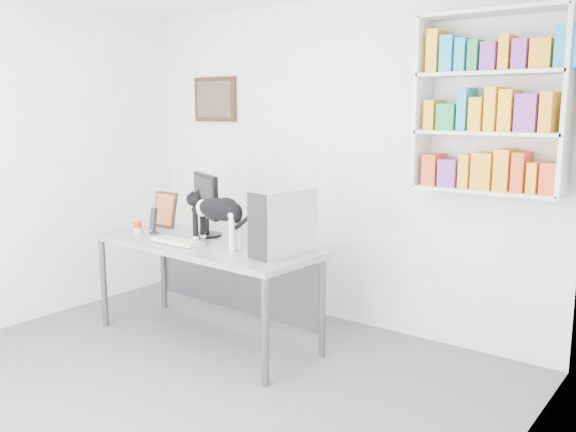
{
  "coord_description": "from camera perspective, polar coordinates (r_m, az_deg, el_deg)",
  "views": [
    {
      "loc": [
        2.84,
        -2.35,
        1.82
      ],
      "look_at": [
        -0.09,
        1.53,
        0.95
      ],
      "focal_mm": 38.0,
      "sensor_mm": 36.0,
      "label": 1
    }
  ],
  "objects": [
    {
      "name": "pc_tower",
      "position": [
        4.25,
        -0.45,
        -0.64
      ],
      "size": [
        0.29,
        0.5,
        0.47
      ],
      "primitive_type": "cube",
      "rotation": [
        0.0,
        0.0,
        -0.19
      ],
      "color": "silver",
      "rests_on": "desk"
    },
    {
      "name": "cat",
      "position": [
        4.53,
        -6.55,
        -0.54
      ],
      "size": [
        0.64,
        0.2,
        0.39
      ],
      "primitive_type": null,
      "rotation": [
        0.0,
        0.0,
        -0.05
      ],
      "color": "black",
      "rests_on": "desk"
    },
    {
      "name": "monitor",
      "position": [
        4.94,
        -7.63,
        1.06
      ],
      "size": [
        0.54,
        0.42,
        0.52
      ],
      "primitive_type": "cube",
      "rotation": [
        0.0,
        0.0,
        -0.46
      ],
      "color": "black",
      "rests_on": "desk"
    },
    {
      "name": "keyboard",
      "position": [
        4.75,
        -10.32,
        -2.34
      ],
      "size": [
        0.44,
        0.17,
        0.03
      ],
      "primitive_type": "cube",
      "rotation": [
        0.0,
        0.0,
        -0.01
      ],
      "color": "silver",
      "rests_on": "desk"
    },
    {
      "name": "speaker",
      "position": [
        5.14,
        -12.47,
        -0.39
      ],
      "size": [
        0.12,
        0.12,
        0.23
      ],
      "primitive_type": "cylinder",
      "rotation": [
        0.0,
        0.0,
        -0.33
      ],
      "color": "black",
      "rests_on": "desk"
    },
    {
      "name": "bookshelf",
      "position": [
        4.44,
        18.43,
        9.97
      ],
      "size": [
        1.03,
        0.28,
        1.24
      ],
      "primitive_type": "cube",
      "color": "silver",
      "rests_on": "room"
    },
    {
      "name": "soup_can",
      "position": [
        5.17,
        -13.9,
        -1.09
      ],
      "size": [
        0.07,
        0.07,
        0.1
      ],
      "primitive_type": "cylinder",
      "rotation": [
        0.0,
        0.0,
        0.06
      ],
      "color": "red",
      "rests_on": "desk"
    },
    {
      "name": "room",
      "position": [
        3.72,
        -13.2,
        2.56
      ],
      "size": [
        4.01,
        4.01,
        2.7
      ],
      "color": "#5A5A5F",
      "rests_on": "ground"
    },
    {
      "name": "wall_art",
      "position": [
        5.98,
        -6.84,
        10.79
      ],
      "size": [
        0.52,
        0.04,
        0.42
      ],
      "primitive_type": "cube",
      "color": "#3F2014",
      "rests_on": "room"
    },
    {
      "name": "desk",
      "position": [
        4.85,
        -7.71,
        -7.05
      ],
      "size": [
        1.93,
        0.81,
        0.79
      ],
      "primitive_type": "cube",
      "rotation": [
        0.0,
        0.0,
        -0.04
      ],
      "color": "slate",
      "rests_on": "room"
    },
    {
      "name": "leaning_print",
      "position": [
        5.42,
        -11.43,
        0.67
      ],
      "size": [
        0.26,
        0.1,
        0.32
      ],
      "primitive_type": "cube",
      "rotation": [
        0.0,
        0.0,
        -0.0
      ],
      "color": "#3F2014",
      "rests_on": "desk"
    }
  ]
}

